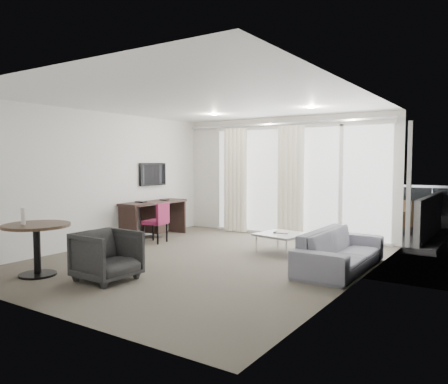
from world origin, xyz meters
The scene contains 27 objects.
floor centered at (0.00, 0.00, 0.00)m, with size 5.00×6.00×0.00m, color #595348.
ceiling centered at (0.00, 0.00, 2.60)m, with size 5.00×6.00×0.00m, color white.
wall_left centered at (-2.50, 0.00, 1.30)m, with size 0.00×6.00×2.60m, color silver.
wall_right centered at (2.50, 0.00, 1.30)m, with size 0.00×6.00×2.60m, color silver.
wall_front centered at (0.00, -3.00, 1.30)m, with size 5.00×0.00×2.60m, color silver.
window_panel centered at (0.30, 2.98, 1.20)m, with size 4.00×0.02×2.38m, color white, non-canonical shape.
window_frame centered at (0.30, 2.97, 1.20)m, with size 4.10×0.06×2.44m, color white, non-canonical shape.
curtain_left centered at (-1.15, 2.82, 1.20)m, with size 0.60×0.20×2.38m, color white, non-canonical shape.
curtain_right centered at (0.25, 2.82, 1.20)m, with size 0.60×0.20×2.38m, color white, non-canonical shape.
curtain_track centered at (0.00, 2.82, 2.45)m, with size 4.80×0.04×0.04m, color #B2B2B7, non-canonical shape.
downlight_a centered at (-0.90, 1.60, 2.59)m, with size 0.12×0.12×0.02m, color #FFE0B2.
downlight_b centered at (1.20, 1.60, 2.59)m, with size 0.12×0.12×0.02m, color #FFE0B2.
desk centered at (-2.22, 1.22, 0.39)m, with size 0.52×1.65×0.77m, color #2F1E19, non-canonical shape.
tv centered at (-2.46, 1.45, 1.35)m, with size 0.05×0.80×0.50m, color black, non-canonical shape.
desk_chair centered at (-1.77, 0.76, 0.40)m, with size 0.44×0.41×0.81m, color maroon, non-canonical shape.
round_table centered at (-1.43, -2.09, 0.37)m, with size 0.93×0.93×0.74m, color #362618, non-canonical shape.
menu_card centered at (-1.51, -2.24, 0.72)m, with size 0.13×0.02×0.24m, color white, non-canonical shape.
tub_armchair centered at (-0.39, -1.72, 0.34)m, with size 0.74×0.76×0.69m, color #272727.
coffee_table centered at (0.82, 1.24, 0.18)m, with size 0.78×0.78×0.35m, color gray, non-canonical shape.
remote centered at (0.68, 1.26, 0.36)m, with size 0.05×0.16×0.02m, color black, non-canonical shape.
magazine centered at (0.78, 1.35, 0.36)m, with size 0.23×0.29×0.02m, color gray, non-canonical shape.
sofa centered at (2.08, 0.65, 0.30)m, with size 2.04×0.80×0.59m, color slate.
terrace_slab centered at (0.30, 4.50, -0.06)m, with size 5.60×3.00×0.12m, color #4D4D50.
rattan_chair_a centered at (1.00, 4.84, 0.43)m, with size 0.59×0.59×0.86m, color brown, non-canonical shape.
rattan_chair_b centered at (2.09, 4.30, 0.39)m, with size 0.53×0.53×0.78m, color brown, non-canonical shape.
rattan_table centered at (1.68, 3.94, 0.28)m, with size 0.56×0.56×0.56m, color brown, non-canonical shape.
balustrade centered at (0.30, 5.95, 0.50)m, with size 5.50×0.06×1.05m, color #B2B2B7, non-canonical shape.
Camera 1 is at (4.20, -5.76, 1.63)m, focal length 35.00 mm.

